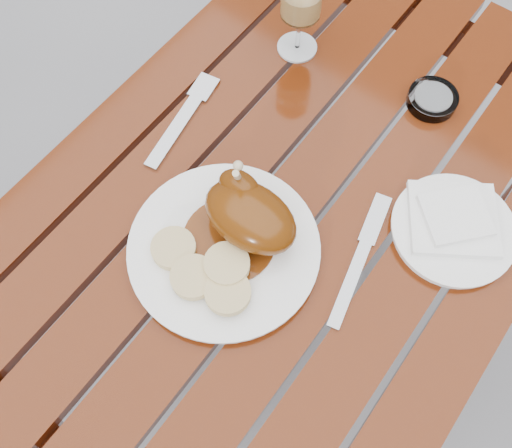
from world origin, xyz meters
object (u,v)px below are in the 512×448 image
at_px(table, 288,267).
at_px(dinner_plate, 224,249).
at_px(side_plate, 453,230).
at_px(ashtray, 432,99).
at_px(wine_glass, 300,12).

height_order(table, dinner_plate, dinner_plate).
bearing_deg(table, side_plate, 18.74).
bearing_deg(ashtray, side_plate, -53.18).
height_order(wine_glass, ashtray, wine_glass).
distance_m(wine_glass, ashtray, 0.29).
xyz_separation_m(table, side_plate, (0.25, 0.08, 0.38)).
bearing_deg(dinner_plate, ashtray, 75.26).
relative_size(dinner_plate, wine_glass, 1.70).
height_order(table, ashtray, ashtray).
relative_size(table, wine_glass, 6.52).
relative_size(table, dinner_plate, 3.84).
bearing_deg(dinner_plate, wine_glass, 109.82).
relative_size(dinner_plate, ashtray, 3.38).
height_order(wine_glass, side_plate, wine_glass).
relative_size(dinner_plate, side_plate, 1.51).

